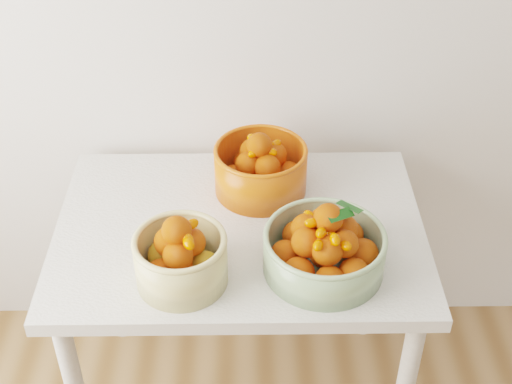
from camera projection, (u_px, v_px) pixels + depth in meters
table at (240, 252)px, 1.99m from camera, size 1.00×0.70×0.75m
bowl_cream at (180, 258)px, 1.72m from camera, size 0.24×0.24×0.20m
bowl_green at (325, 249)px, 1.76m from camera, size 0.34×0.34×0.20m
bowl_orange at (261, 168)px, 2.02m from camera, size 0.30×0.30×0.19m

